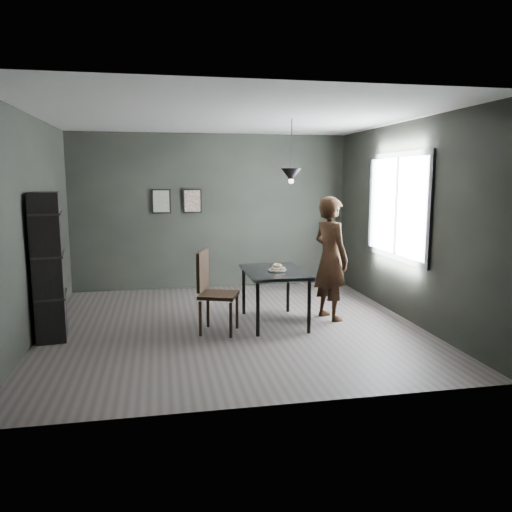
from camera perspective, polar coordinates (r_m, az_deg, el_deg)
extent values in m
plane|color=#332E2C|center=(6.96, -2.78, -7.90)|extent=(5.00, 5.00, 0.00)
cube|color=black|center=(9.16, -5.08, 5.06)|extent=(5.00, 0.10, 2.80)
cube|color=silver|center=(6.71, -2.97, 15.66)|extent=(5.00, 5.00, 0.02)
cube|color=white|center=(7.61, 15.79, 5.48)|extent=(0.02, 1.80, 1.40)
cube|color=black|center=(7.61, 15.72, 5.49)|extent=(0.04, 1.96, 1.56)
cube|color=black|center=(6.89, 2.12, -1.81)|extent=(0.80, 1.20, 0.04)
cylinder|color=black|center=(6.39, 0.21, -6.11)|extent=(0.05, 0.05, 0.71)
cylinder|color=black|center=(6.55, 6.09, -5.79)|extent=(0.05, 0.05, 0.71)
cylinder|color=black|center=(7.42, -1.40, -3.99)|extent=(0.05, 0.05, 0.71)
cylinder|color=black|center=(7.56, 3.70, -3.76)|extent=(0.05, 0.05, 0.71)
cylinder|color=white|center=(6.85, 2.45, -1.66)|extent=(0.23, 0.23, 0.01)
torus|color=beige|center=(6.84, 2.88, -1.43)|extent=(0.13, 0.13, 0.05)
torus|color=beige|center=(6.89, 2.26, -1.35)|extent=(0.13, 0.13, 0.05)
torus|color=beige|center=(6.80, 2.21, -1.49)|extent=(0.13, 0.13, 0.05)
torus|color=beige|center=(6.83, 2.45, -1.08)|extent=(0.13, 0.14, 0.06)
imported|color=black|center=(7.17, 8.52, -0.27)|extent=(0.61, 0.75, 1.76)
cube|color=black|center=(6.54, -4.27, -4.48)|extent=(0.60, 0.60, 0.04)
cube|color=black|center=(6.52, -6.11, -1.64)|extent=(0.20, 0.45, 0.51)
cylinder|color=black|center=(6.47, -6.39, -7.15)|extent=(0.04, 0.04, 0.46)
cylinder|color=black|center=(6.38, -2.90, -7.34)|extent=(0.04, 0.04, 0.46)
cylinder|color=black|center=(6.84, -5.49, -6.24)|extent=(0.04, 0.04, 0.46)
cylinder|color=black|center=(6.75, -2.19, -6.41)|extent=(0.04, 0.04, 0.46)
cube|color=black|center=(6.74, -22.66, -1.10)|extent=(0.43, 0.66, 1.84)
cylinder|color=black|center=(6.94, 4.07, 12.31)|extent=(0.01, 0.01, 0.75)
cone|color=black|center=(6.93, 4.04, 9.21)|extent=(0.28, 0.28, 0.18)
sphere|color=#FFE0B2|center=(6.93, 4.03, 8.55)|extent=(0.07, 0.07, 0.07)
cube|color=black|center=(9.07, -10.78, 6.16)|extent=(0.34, 0.03, 0.44)
cube|color=#3B5348|center=(9.05, -10.78, 6.16)|extent=(0.28, 0.01, 0.38)
cube|color=black|center=(9.09, -7.29, 6.25)|extent=(0.34, 0.03, 0.44)
cube|color=#50372E|center=(9.07, -7.28, 6.25)|extent=(0.28, 0.01, 0.38)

